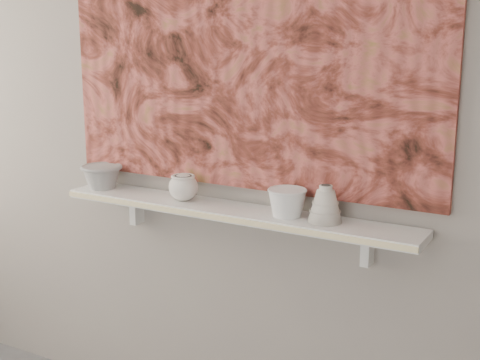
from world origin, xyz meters
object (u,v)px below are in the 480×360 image
Objects in this scene: shelf at (233,212)px; cup_cream at (183,187)px; painting at (243,35)px; bell_vessel at (325,204)px; bowl_white at (287,202)px; bowl_grey at (102,176)px.

cup_cream is at bearing 180.00° from shelf.
bell_vessel is (0.36, -0.08, -0.55)m from painting.
bowl_white is at bearing -20.27° from painting.
bowl_white is at bearing 180.00° from bell_vessel.
bell_vessel is 0.14m from bowl_white.
cup_cream is (-0.21, -0.08, -0.56)m from painting.
shelf is at bearing 0.00° from cup_cream.
painting reaches higher than bowl_white.
painting reaches higher than cup_cream.
cup_cream reaches higher than shelf.
bowl_white is (-0.14, 0.00, -0.01)m from bell_vessel.
shelf is 0.22m from cup_cream.
painting is at bearing 20.69° from cup_cream.
painting is 13.49× the size of cup_cream.
shelf is at bearing 0.00° from bowl_grey.
bell_vessel is 0.93× the size of bowl_white.
bowl_grey is at bearing 180.00° from bell_vessel.
shelf is 10.27× the size of bowl_white.
shelf is at bearing 180.00° from bowl_white.
cup_cream reaches higher than bowl_white.
painting is 0.61m from bowl_white.
bell_vessel is at bearing 0.00° from bowl_grey.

